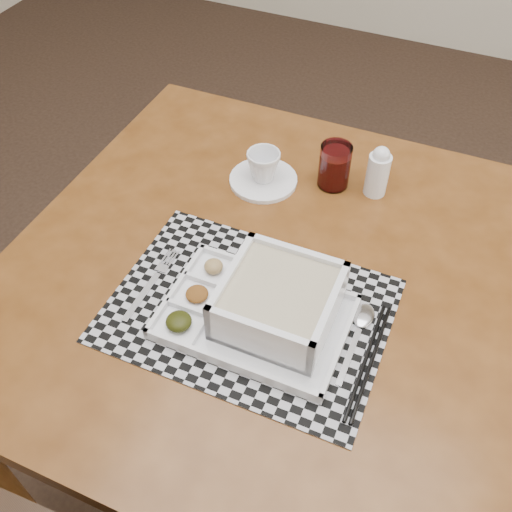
# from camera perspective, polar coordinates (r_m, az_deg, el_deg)

# --- Properties ---
(floor) EXTENTS (5.00, 5.00, 0.00)m
(floor) POSITION_cam_1_polar(r_m,az_deg,el_deg) (1.75, -0.53, -16.31)
(floor) COLOR black
(floor) RESTS_ON ground
(dining_table) EXTENTS (1.01, 1.01, 0.75)m
(dining_table) POSITION_cam_1_polar(r_m,az_deg,el_deg) (1.15, 1.46, -3.62)
(dining_table) COLOR #4F290E
(dining_table) RESTS_ON ground
(placemat) EXTENTS (0.49, 0.36, 0.00)m
(placemat) POSITION_cam_1_polar(r_m,az_deg,el_deg) (1.02, -0.73, -5.44)
(placemat) COLOR #ADADB5
(placemat) RESTS_ON dining_table
(serving_tray) EXTENTS (0.32, 0.23, 0.09)m
(serving_tray) POSITION_cam_1_polar(r_m,az_deg,el_deg) (0.98, 1.53, -5.03)
(serving_tray) COLOR white
(serving_tray) RESTS_ON placemat
(fork) EXTENTS (0.02, 0.19, 0.00)m
(fork) POSITION_cam_1_polar(r_m,az_deg,el_deg) (1.08, -10.36, -2.60)
(fork) COLOR silver
(fork) RESTS_ON placemat
(spoon) EXTENTS (0.04, 0.18, 0.01)m
(spoon) POSITION_cam_1_polar(r_m,az_deg,el_deg) (1.02, 10.54, -6.46)
(spoon) COLOR silver
(spoon) RESTS_ON placemat
(chopsticks) EXTENTS (0.02, 0.24, 0.01)m
(chopsticks) POSITION_cam_1_polar(r_m,az_deg,el_deg) (0.98, 11.17, -10.27)
(chopsticks) COLOR black
(chopsticks) RESTS_ON placemat
(saucer) EXTENTS (0.15, 0.15, 0.01)m
(saucer) POSITION_cam_1_polar(r_m,az_deg,el_deg) (1.27, 0.73, 7.61)
(saucer) COLOR white
(saucer) RESTS_ON dining_table
(cup) EXTENTS (0.09, 0.09, 0.07)m
(cup) POSITION_cam_1_polar(r_m,az_deg,el_deg) (1.24, 0.75, 9.00)
(cup) COLOR white
(cup) RESTS_ON saucer
(juice_glass) EXTENTS (0.07, 0.07, 0.10)m
(juice_glass) POSITION_cam_1_polar(r_m,az_deg,el_deg) (1.25, 7.85, 8.78)
(juice_glass) COLOR white
(juice_glass) RESTS_ON dining_table
(creamer_bottle) EXTENTS (0.05, 0.05, 0.12)m
(creamer_bottle) POSITION_cam_1_polar(r_m,az_deg,el_deg) (1.23, 12.10, 8.26)
(creamer_bottle) COLOR white
(creamer_bottle) RESTS_ON dining_table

